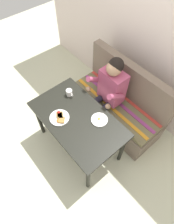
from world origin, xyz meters
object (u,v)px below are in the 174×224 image
couch (118,105)px  person (108,90)px  plate_eggs (99,120)px  coffee_mug (69,93)px  plate_breakfast (60,117)px  table (78,122)px

couch → person: person is taller
plate_eggs → coffee_mug: bearing=-176.5°
person → plate_breakfast: (-0.06, -0.75, 0.00)m
couch → plate_eggs: 0.74m
person → coffee_mug: 0.52m
person → plate_breakfast: person is taller
plate_breakfast → coffee_mug: 0.38m
table → plate_eggs: bearing=43.9°
couch → coffee_mug: couch is taller
plate_eggs → coffee_mug: coffee_mug is taller
couch → plate_eggs: (0.19, -0.58, 0.41)m
couch → plate_breakfast: (-0.14, -0.93, 0.41)m
plate_breakfast → plate_eggs: bearing=46.3°
table → person: (-0.08, 0.59, 0.09)m
couch → plate_breakfast: 1.02m
plate_eggs → coffee_mug: (-0.54, -0.03, 0.04)m
coffee_mug → couch: bearing=60.2°
couch → person: bearing=-114.8°
plate_eggs → person: bearing=123.5°
couch → plate_breakfast: size_ratio=6.07×
plate_breakfast → person: bearing=85.6°
table → couch: bearing=90.0°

